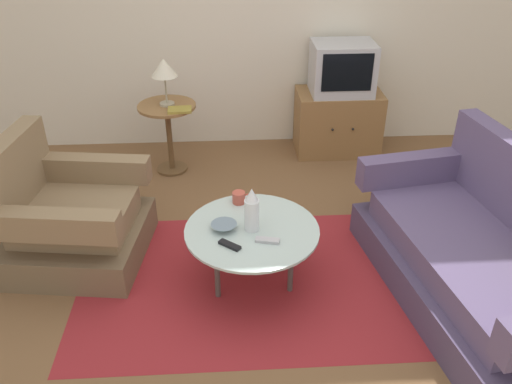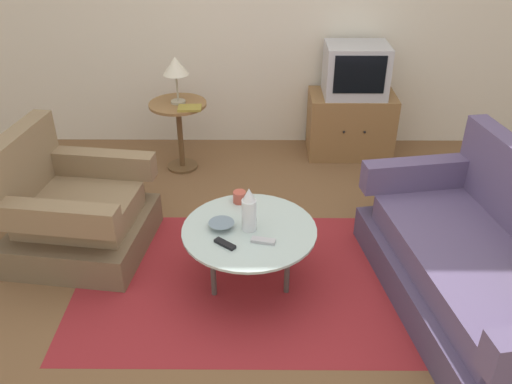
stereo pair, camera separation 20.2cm
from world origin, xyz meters
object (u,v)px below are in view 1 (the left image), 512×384
Objects in this scene: couch at (483,260)px; table_lamp at (164,69)px; coffee_table at (252,233)px; tv_remote_dark at (230,245)px; side_table at (168,124)px; tv_remote_silver at (267,240)px; vase at (252,210)px; book at (180,110)px; television at (342,68)px; mug at (239,197)px; armchair at (68,220)px; tv_stand at (337,122)px; bowl at (224,226)px.

table_lamp is (-2.09, 1.86, 0.66)m from couch.
tv_remote_dark is (-0.15, -0.18, 0.04)m from coffee_table.
side_table is 1.91m from tv_remote_silver.
side_table is 1.57× the size of table_lamp.
book is at bearing 110.02° from vase.
television reaches higher than coffee_table.
vase is at bearing 88.72° from tv_remote_dark.
side_table is at bearing 112.31° from coffee_table.
tv_remote_silver is (0.09, -0.14, -0.13)m from vase.
mug reaches higher than tv_remote_dark.
armchair reaches higher than book.
side_table is 4.52× the size of tv_remote_dark.
television is at bearing 64.11° from vase.
side_table is (0.61, 1.25, 0.17)m from armchair.
couch is 3.37× the size of television.
television is (-0.50, 2.18, 0.54)m from couch.
tv_remote_dark is at bearing -78.85° from book.
book reaches higher than tv_remote_dark.
tv_stand reaches higher than bowl.
vase is (-1.43, 0.24, 0.27)m from couch.
bowl is 1.06× the size of tv_remote_silver.
coffee_table is 1.58m from book.
couch is 2.95× the size of side_table.
mug is (-1.01, -1.61, -0.37)m from television.
couch is (2.70, -0.61, 0.00)m from armchair.
coffee_table is (1.27, -0.36, 0.10)m from armchair.
armchair is 3.33× the size of vase.
television is (0.94, 1.93, 0.45)m from coffee_table.
television is at bearing -99.84° from tv_remote_silver.
tv_remote_dark is (0.52, -1.79, -0.03)m from side_table.
armchair is 1.45m from tv_remote_silver.
tv_remote_silver is (1.36, -0.51, 0.14)m from armchair.
book reaches higher than coffee_table.
armchair is 6.05× the size of bowl.
mug is 0.93× the size of tv_remote_dark.
bowl is at bearing 138.73° from tv_remote_dark.
coffee_table is 5.21× the size of bowl.
bowl is at bearing -120.17° from television.
television is (1.60, 0.31, 0.38)m from side_table.
coffee_table is 1.54× the size of television.
tv_remote_silver is (0.74, -1.76, -0.53)m from table_lamp.
vase is 0.35m from mug.
couch is at bearing -9.80° from coffee_table.
television is 1.87× the size of vase.
side_table is at bearing 128.12° from book.
side_table is 1.64m from tv_stand.
table_lamp is 3.09× the size of mug.
couch is 2.87m from table_lamp.
armchair is at bearing 67.67° from couch.
bowl is 1.52m from book.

